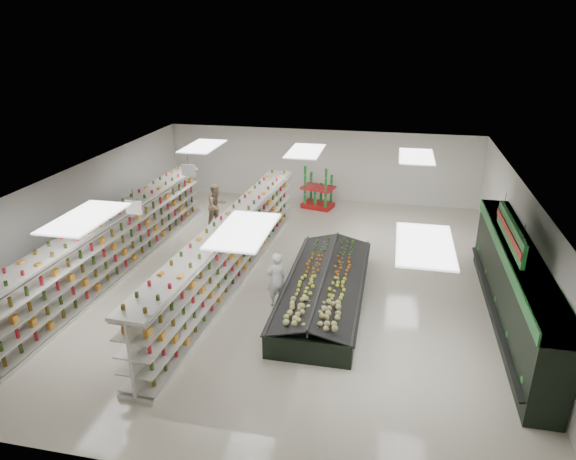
% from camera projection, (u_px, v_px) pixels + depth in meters
% --- Properties ---
extents(floor, '(16.00, 16.00, 0.00)m').
position_uv_depth(floor, '(282.00, 276.00, 16.46)').
color(floor, beige).
rests_on(floor, ground).
extents(ceiling, '(14.00, 16.00, 0.02)m').
position_uv_depth(ceiling, '(282.00, 180.00, 15.26)').
color(ceiling, white).
rests_on(ceiling, wall_back).
extents(wall_back, '(14.00, 0.02, 3.20)m').
position_uv_depth(wall_back, '(320.00, 165.00, 23.12)').
color(wall_back, white).
rests_on(wall_back, floor).
extents(wall_front, '(14.00, 0.02, 3.20)m').
position_uv_depth(wall_front, '(179.00, 404.00, 8.60)').
color(wall_front, white).
rests_on(wall_front, floor).
extents(wall_left, '(0.02, 16.00, 3.20)m').
position_uv_depth(wall_left, '(79.00, 214.00, 17.19)').
color(wall_left, white).
rests_on(wall_left, floor).
extents(wall_right, '(0.02, 16.00, 3.20)m').
position_uv_depth(wall_right, '(523.00, 249.00, 14.52)').
color(wall_right, white).
rests_on(wall_right, floor).
extents(produce_wall_case, '(0.93, 8.00, 2.20)m').
position_uv_depth(produce_wall_case, '(514.00, 283.00, 13.38)').
color(produce_wall_case, black).
rests_on(produce_wall_case, floor).
extents(aisle_sign_near, '(0.52, 0.06, 0.75)m').
position_uv_depth(aisle_sign_near, '(134.00, 207.00, 14.34)').
color(aisle_sign_near, white).
rests_on(aisle_sign_near, ceiling).
extents(aisle_sign_far, '(0.52, 0.06, 0.75)m').
position_uv_depth(aisle_sign_far, '(189.00, 170.00, 17.97)').
color(aisle_sign_far, white).
rests_on(aisle_sign_far, ceiling).
extents(hortifruti_banner, '(0.12, 3.20, 0.95)m').
position_uv_depth(hortifruti_banner, '(511.00, 232.00, 12.91)').
color(hortifruti_banner, '#1E702D').
rests_on(hortifruti_banner, ceiling).
extents(gondola_left, '(1.19, 11.58, 2.00)m').
position_uv_depth(gondola_left, '(117.00, 245.00, 16.46)').
color(gondola_left, silver).
rests_on(gondola_left, floor).
extents(gondola_center, '(1.47, 11.69, 2.02)m').
position_uv_depth(gondola_center, '(230.00, 253.00, 15.85)').
color(gondola_center, silver).
rests_on(gondola_center, floor).
extents(produce_island, '(2.27, 6.24, 0.93)m').
position_uv_depth(produce_island, '(325.00, 287.00, 14.85)').
color(produce_island, black).
rests_on(produce_island, floor).
extents(soda_endcap, '(1.53, 1.23, 1.72)m').
position_uv_depth(soda_endcap, '(318.00, 189.00, 22.30)').
color(soda_endcap, '#AA1413').
rests_on(soda_endcap, floor).
extents(shopper_main, '(0.70, 0.66, 1.62)m').
position_uv_depth(shopper_main, '(276.00, 279.00, 14.50)').
color(shopper_main, white).
rests_on(shopper_main, floor).
extents(shopper_background, '(0.93, 1.01, 1.77)m').
position_uv_depth(shopper_background, '(216.00, 206.00, 20.11)').
color(shopper_background, '#99775E').
rests_on(shopper_background, floor).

